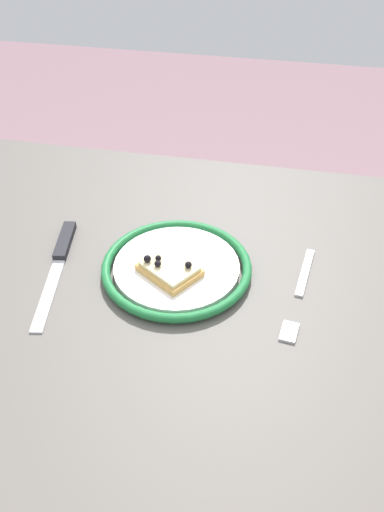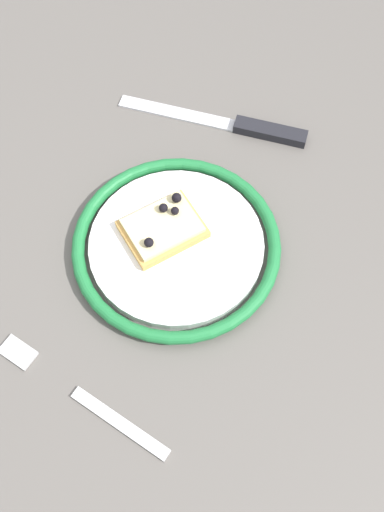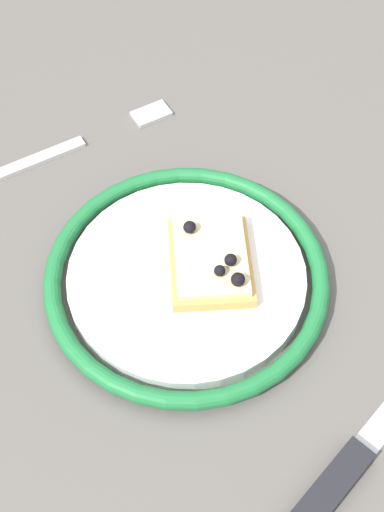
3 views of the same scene
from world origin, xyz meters
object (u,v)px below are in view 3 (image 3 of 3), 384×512
object	(u,v)px
pizza_slice_near	(211,261)
fork	(76,144)
knife	(352,462)
plate	(187,277)
dining_table	(189,282)

from	to	relation	value
pizza_slice_near	fork	xyz separation A→B (m)	(-0.19, -0.01, -0.02)
pizza_slice_near	fork	bearing A→B (deg)	-177.83
knife	plate	bearing A→B (deg)	179.90
dining_table	knife	size ratio (longest dim) A/B	4.80
dining_table	pizza_slice_near	bearing A→B (deg)	-19.43
dining_table	pizza_slice_near	xyz separation A→B (m)	(0.05, -0.02, 0.11)
pizza_slice_near	dining_table	bearing A→B (deg)	160.57
plate	pizza_slice_near	size ratio (longest dim) A/B	2.18
plate	fork	xyz separation A→B (m)	(-0.19, 0.01, -0.01)
dining_table	plate	distance (m)	0.12
dining_table	pizza_slice_near	world-z (taller)	pizza_slice_near
fork	plate	bearing A→B (deg)	-3.69
dining_table	fork	size ratio (longest dim) A/B	5.72
dining_table	fork	world-z (taller)	fork
dining_table	knife	world-z (taller)	knife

